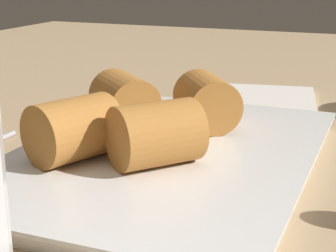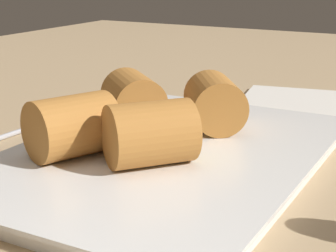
% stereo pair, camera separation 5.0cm
% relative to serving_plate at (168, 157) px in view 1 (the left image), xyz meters
% --- Properties ---
extents(table_surface, '(1.80, 1.40, 0.02)m').
position_rel_serving_plate_xyz_m(table_surface, '(-0.03, -0.02, -0.02)').
color(table_surface, tan).
rests_on(table_surface, ground).
extents(serving_plate, '(0.33, 0.23, 0.01)m').
position_rel_serving_plate_xyz_m(serving_plate, '(0.00, 0.00, 0.00)').
color(serving_plate, white).
rests_on(serving_plate, table_surface).
extents(roll_front_left, '(0.08, 0.08, 0.05)m').
position_rel_serving_plate_xyz_m(roll_front_left, '(0.03, 0.01, 0.03)').
color(roll_front_left, '#B77533').
rests_on(roll_front_left, serving_plate).
extents(roll_front_right, '(0.08, 0.08, 0.05)m').
position_rel_serving_plate_xyz_m(roll_front_right, '(-0.07, 0.01, 0.03)').
color(roll_front_right, '#B77533').
rests_on(roll_front_right, serving_plate).
extents(roll_back_left, '(0.08, 0.07, 0.05)m').
position_rel_serving_plate_xyz_m(roll_back_left, '(0.05, -0.06, 0.03)').
color(roll_back_left, '#B77533').
rests_on(roll_back_left, serving_plate).
extents(roll_back_right, '(0.08, 0.08, 0.05)m').
position_rel_serving_plate_xyz_m(roll_back_right, '(-0.05, -0.07, 0.03)').
color(roll_back_right, '#B77533').
rests_on(roll_back_right, serving_plate).
extents(spoon, '(0.19, 0.03, 0.01)m').
position_rel_serving_plate_xyz_m(spoon, '(-0.06, -0.17, -0.00)').
color(spoon, '#B2B2B7').
rests_on(spoon, table_surface).
extents(napkin, '(0.15, 0.13, 0.01)m').
position_rel_serving_plate_xyz_m(napkin, '(-0.25, 0.03, -0.00)').
color(napkin, silver).
rests_on(napkin, table_surface).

